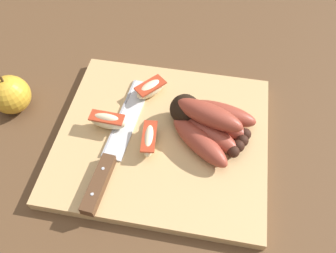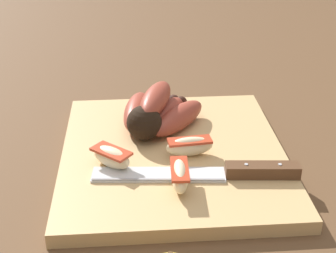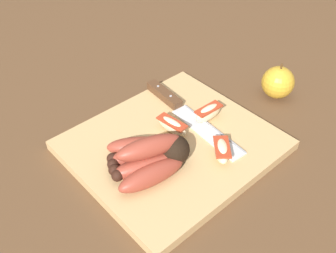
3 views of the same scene
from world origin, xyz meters
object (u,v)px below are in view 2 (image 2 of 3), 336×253
object	(u,v)px
apple_wedge_near	(112,157)
banana_bunch	(156,113)
chefs_knife	(226,172)
apple_wedge_middle	(178,176)
apple_wedge_far	(190,146)

from	to	relation	value
apple_wedge_near	banana_bunch	bearing A→B (deg)	-30.71
chefs_knife	apple_wedge_near	xyz separation A→B (m)	(0.04, 0.15, 0.01)
apple_wedge_middle	chefs_knife	bearing A→B (deg)	-72.65
banana_bunch	apple_wedge_near	distance (m)	0.13
banana_bunch	chefs_knife	size ratio (longest dim) A/B	0.55
chefs_knife	apple_wedge_middle	size ratio (longest dim) A/B	4.31
chefs_knife	apple_wedge_far	size ratio (longest dim) A/B	4.01
banana_bunch	chefs_knife	world-z (taller)	banana_bunch
chefs_knife	apple_wedge_middle	bearing A→B (deg)	107.35
apple_wedge_near	apple_wedge_far	xyz separation A→B (m)	(0.02, -0.11, -0.00)
chefs_knife	apple_wedge_far	bearing A→B (deg)	36.90
banana_bunch	apple_wedge_middle	distance (m)	0.17
apple_wedge_middle	banana_bunch	bearing A→B (deg)	6.61
apple_wedge_middle	apple_wedge_near	bearing A→B (deg)	56.60
apple_wedge_middle	apple_wedge_far	xyz separation A→B (m)	(0.08, -0.02, -0.00)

